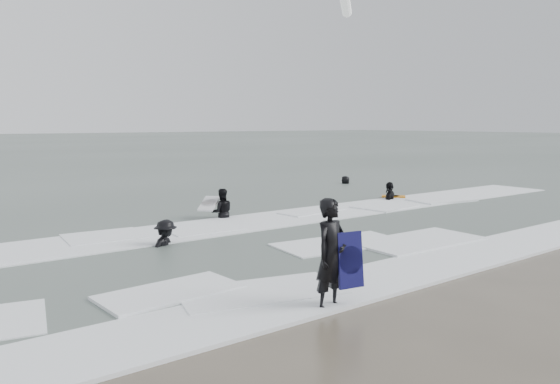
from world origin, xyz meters
TOP-DOWN VIEW (x-y plane):
  - ground at (0.00, 0.00)m, footprint 320.00×320.00m
  - surfer_centre at (-3.61, -1.33)m, footprint 0.78×0.59m
  - surfer_wading at (-0.66, 7.33)m, footprint 0.93×0.84m
  - surfer_breaker at (-3.91, 4.63)m, footprint 1.17×1.01m
  - surfer_right_near at (7.06, 6.99)m, footprint 1.21×0.97m
  - surfer_right_far at (9.67, 12.36)m, footprint 0.86×0.93m
  - surf_foam at (0.00, 3.70)m, footprint 30.03×9.06m
  - bodyboards at (1.11, 4.48)m, footprint 11.65×9.57m

SIDE VIEW (x-z plane):
  - ground at x=0.00m, z-range 0.00..0.00m
  - surfer_centre at x=-3.61m, z-range -0.97..0.97m
  - surfer_wading at x=-0.66m, z-range -0.79..0.79m
  - surfer_breaker at x=-3.91m, z-range -0.79..0.79m
  - surfer_right_near at x=7.06m, z-range -0.96..0.96m
  - surfer_right_far at x=9.67m, z-range -0.80..0.80m
  - surf_foam at x=0.00m, z-range 0.00..0.08m
  - bodyboards at x=1.11m, z-range -0.13..1.12m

